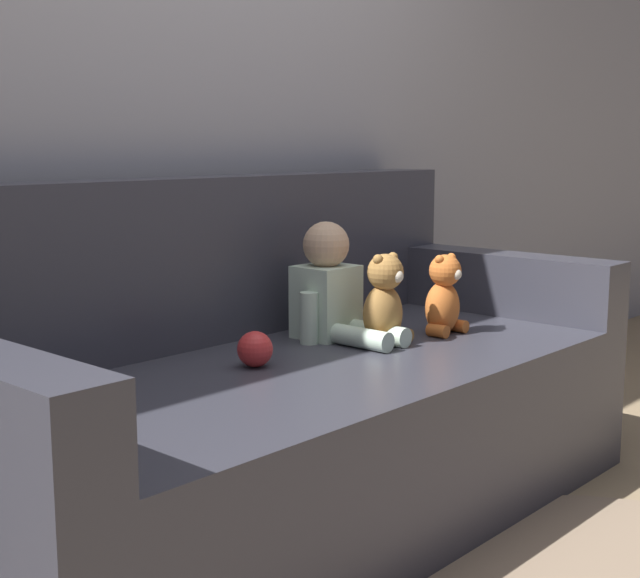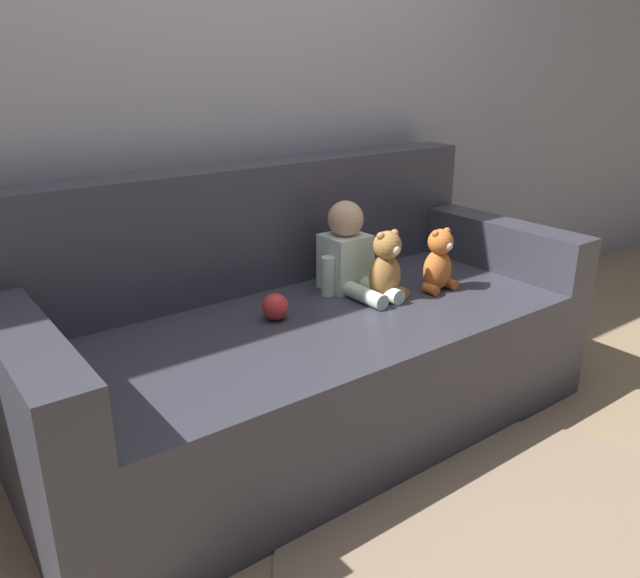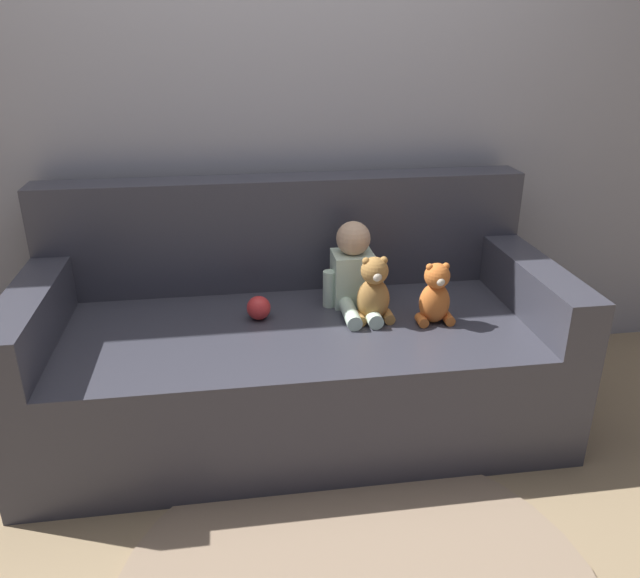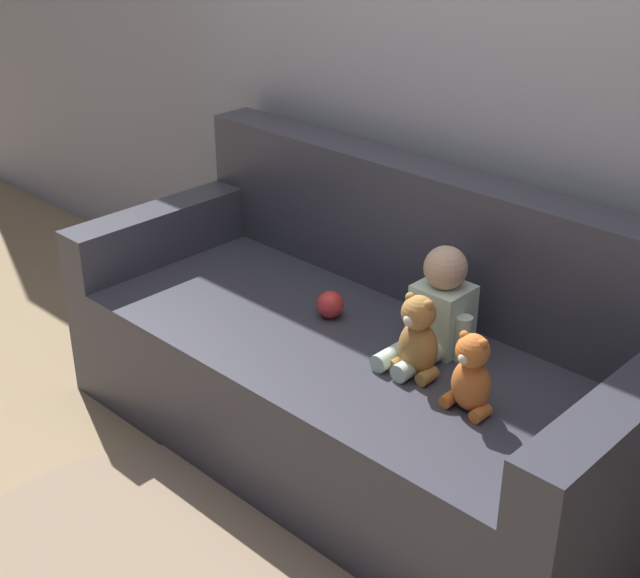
% 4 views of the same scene
% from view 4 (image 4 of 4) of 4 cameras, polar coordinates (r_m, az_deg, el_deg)
% --- Properties ---
extents(ground_plane, '(12.00, 12.00, 0.00)m').
position_cam_4_polar(ground_plane, '(3.34, 2.02, -10.05)').
color(ground_plane, '#9E8460').
extents(wall_back, '(8.00, 0.05, 2.60)m').
position_cam_4_polar(wall_back, '(3.20, 9.47, 13.79)').
color(wall_back, '#93939E').
rests_on(wall_back, ground_plane).
extents(couch, '(2.14, 0.97, 0.98)m').
position_cam_4_polar(couch, '(3.19, 2.85, -4.77)').
color(couch, '#383842').
rests_on(couch, ground_plane).
extents(person_baby, '(0.26, 0.36, 0.36)m').
position_cam_4_polar(person_baby, '(2.94, 7.57, -1.36)').
color(person_baby, silver).
rests_on(person_baby, couch).
extents(teddy_bear_brown, '(0.16, 0.13, 0.28)m').
position_cam_4_polar(teddy_bear_brown, '(2.81, 6.28, -3.12)').
color(teddy_bear_brown, '#AD7A3D').
rests_on(teddy_bear_brown, couch).
extents(plush_toy_side, '(0.15, 0.12, 0.26)m').
position_cam_4_polar(plush_toy_side, '(2.66, 9.65, -5.45)').
color(plush_toy_side, orange).
rests_on(plush_toy_side, couch).
extents(toy_ball, '(0.10, 0.10, 0.10)m').
position_cam_4_polar(toy_ball, '(3.16, 0.66, -1.00)').
color(toy_ball, red).
rests_on(toy_ball, couch).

